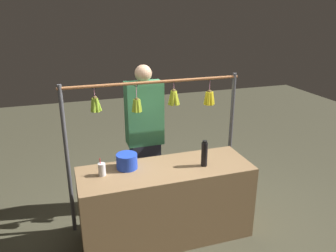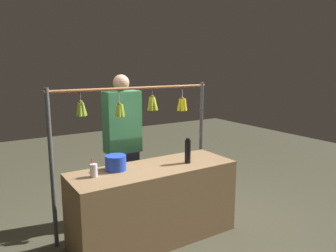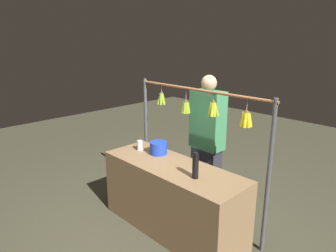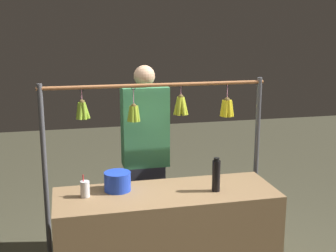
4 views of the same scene
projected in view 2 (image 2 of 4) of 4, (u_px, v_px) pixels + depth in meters
The scene contains 7 objects.
ground_plane at pixel (154, 238), 3.64m from camera, with size 12.00×12.00×0.00m, color #44422F.
market_counter at pixel (154, 203), 3.56m from camera, with size 1.80×0.63×0.82m, color olive.
display_rack at pixel (138, 127), 3.78m from camera, with size 1.97×0.14×1.68m.
water_bottle at pixel (188, 151), 3.62m from camera, with size 0.07×0.07×0.28m.
blue_bucket at pixel (116, 163), 3.38m from camera, with size 0.22×0.22×0.15m, color blue.
drink_cup at pixel (94, 170), 3.17m from camera, with size 0.07×0.07×0.18m.
vendor_person at pixel (123, 149), 4.01m from camera, with size 0.42×0.23×1.78m.
Camera 2 is at (1.66, 2.91, 1.90)m, focal length 34.99 mm.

